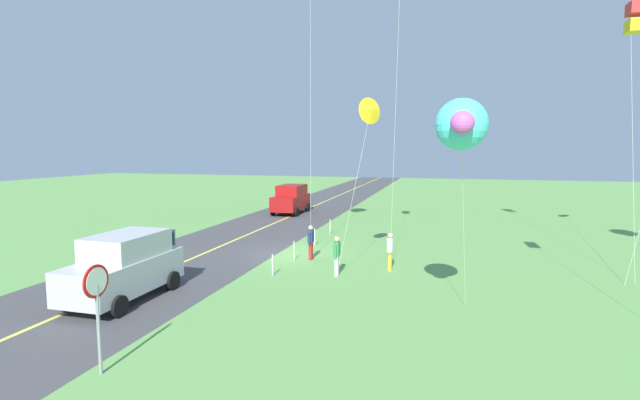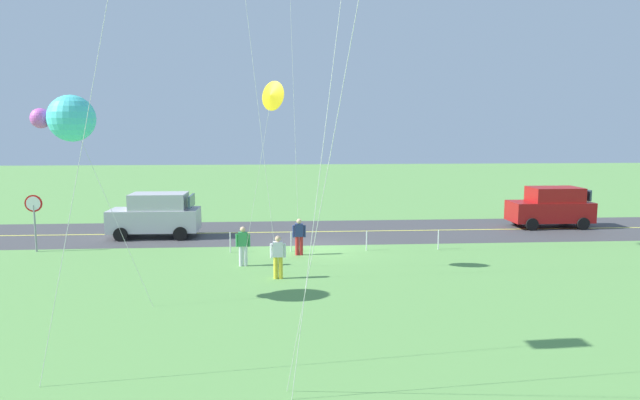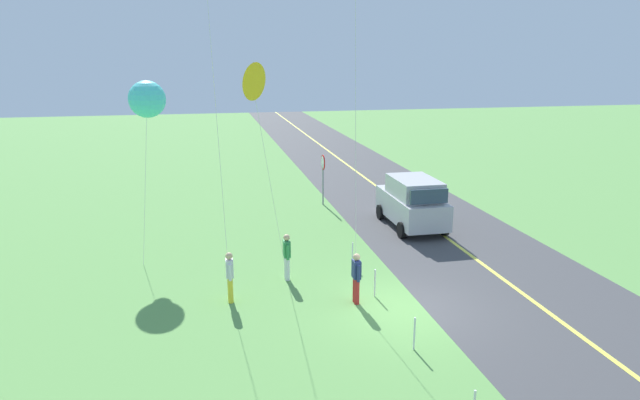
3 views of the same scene
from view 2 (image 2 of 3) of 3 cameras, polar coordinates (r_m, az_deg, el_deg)
name	(u,v)px [view 2 (image 2 of 3)]	position (r m, az deg, el deg)	size (l,w,h in m)	color
ground_plane	(313,249)	(25.63, -0.74, -5.06)	(120.00, 120.00, 0.10)	#60994C
asphalt_road	(309,232)	(29.54, -1.18, -3.29)	(120.00, 7.00, 0.00)	#424244
road_centre_stripe	(309,232)	(29.54, -1.18, -3.29)	(120.00, 0.16, 0.00)	#E5E04C
car_suv_foreground	(156,215)	(29.12, -16.53, -1.45)	(4.40, 2.12, 2.24)	#B7B7BC
car_parked_west_far	(551,207)	(33.35, 22.69, -0.63)	(4.40, 2.12, 2.24)	maroon
stop_sign	(34,212)	(27.63, -27.36, -1.08)	(0.76, 0.08, 2.56)	gray
person_adult_near	(299,235)	(24.04, -2.17, -3.67)	(0.58, 0.22, 1.60)	red
person_adult_companion	(243,245)	(22.34, -7.93, -4.59)	(0.58, 0.22, 1.60)	silver
person_child_watcher	(278,256)	(20.35, -4.35, -5.72)	(0.58, 0.22, 1.60)	yellow
kite_blue_mid	(271,96)	(20.74, -5.02, 10.62)	(1.73, 1.59, 7.23)	silver
kite_cyan_top	(69,118)	(18.39, -24.40, 7.66)	(3.47, 1.40, 6.47)	silver
fence_post_0	(438,240)	(25.80, 12.09, -4.01)	(0.05, 0.05, 0.90)	silver
fence_post_1	(367,241)	(25.09, 4.82, -4.19)	(0.05, 0.05, 0.90)	silver
fence_post_2	(291,242)	(24.81, -2.99, -4.31)	(0.05, 0.05, 0.90)	silver
fence_post_3	(230,243)	(24.91, -9.22, -4.34)	(0.05, 0.05, 0.90)	silver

